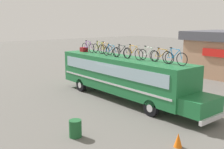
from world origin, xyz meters
TOP-DOWN VIEW (x-y plane):
  - ground_plane at (0.00, 0.00)m, footprint 120.00×120.00m
  - bus at (0.26, 0.00)m, footprint 12.80×2.47m
  - luggage_bag_1 at (-4.57, -0.03)m, footprint 0.52×0.48m
  - rooftop_bicycle_1 at (-3.87, -0.10)m, footprint 1.69×0.44m
  - rooftop_bicycle_2 at (-2.89, 0.28)m, footprint 1.74×0.44m
  - rooftop_bicycle_3 at (-1.89, 0.08)m, footprint 1.69×0.44m
  - rooftop_bicycle_4 at (-0.85, -0.23)m, footprint 1.72×0.44m
  - rooftop_bicycle_5 at (0.18, -0.12)m, footprint 1.69×0.44m
  - rooftop_bicycle_6 at (1.27, -0.10)m, footprint 1.79×0.44m
  - rooftop_bicycle_7 at (2.28, 0.24)m, footprint 1.65×0.44m
  - rooftop_bicycle_8 at (3.40, 0.25)m, footprint 1.76×0.44m
  - rooftop_bicycle_9 at (4.39, 0.15)m, footprint 1.75×0.44m
  - trash_bin at (3.52, -5.93)m, footprint 0.59×0.59m
  - traffic_cone at (7.24, -3.04)m, footprint 0.37×0.37m

SIDE VIEW (x-z plane):
  - ground_plane at x=0.00m, z-range 0.00..0.00m
  - traffic_cone at x=7.24m, z-range 0.00..0.63m
  - trash_bin at x=3.52m, z-range 0.00..0.83m
  - bus at x=0.26m, z-range 0.26..3.20m
  - luggage_bag_1 at x=-4.57m, z-range 2.94..3.28m
  - rooftop_bicycle_4 at x=-0.85m, z-range 2.87..3.74m
  - rooftop_bicycle_8 at x=3.40m, z-range 2.87..3.76m
  - rooftop_bicycle_5 at x=0.18m, z-range 2.86..3.77m
  - rooftop_bicycle_7 at x=2.28m, z-range 2.86..3.78m
  - rooftop_bicycle_2 at x=-2.89m, z-range 2.86..3.80m
  - rooftop_bicycle_3 at x=-1.89m, z-range 2.86..3.81m
  - rooftop_bicycle_1 at x=-3.87m, z-range 2.86..3.82m
  - rooftop_bicycle_6 at x=1.27m, z-range 2.86..3.83m
  - rooftop_bicycle_9 at x=4.39m, z-range 2.86..3.84m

